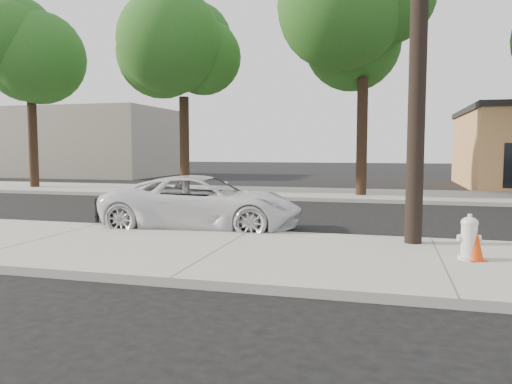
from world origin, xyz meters
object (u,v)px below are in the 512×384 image
utility_pole (419,12)px  police_cruiser (203,203)px  fire_hydrant (469,239)px  traffic_cone (475,243)px

utility_pole → police_cruiser: bearing=165.8°
fire_hydrant → traffic_cone: (0.10, -0.05, -0.06)m
utility_pole → traffic_cone: bearing=-55.5°
utility_pole → fire_hydrant: 4.48m
fire_hydrant → police_cruiser: bearing=147.2°
utility_pole → traffic_cone: utility_pole is taller
fire_hydrant → traffic_cone: size_ratio=1.19×
police_cruiser → fire_hydrant: size_ratio=6.70×
police_cruiser → utility_pole: bearing=-108.9°
police_cruiser → traffic_cone: 6.53m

